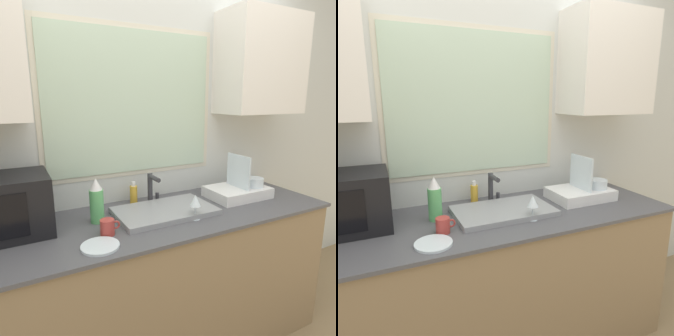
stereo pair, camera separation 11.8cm
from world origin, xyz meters
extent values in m
cube|color=#8C7251|center=(0.00, 0.33, 0.44)|extent=(2.11, 0.66, 0.88)
cube|color=#4C4C51|center=(0.00, 0.33, 0.89)|extent=(2.14, 0.69, 0.02)
cube|color=silver|center=(0.00, 0.69, 1.30)|extent=(6.00, 0.06, 2.60)
cube|color=beige|center=(0.00, 0.66, 1.53)|extent=(1.14, 0.01, 0.92)
cube|color=#B2CCB2|center=(0.00, 0.66, 1.53)|extent=(1.08, 0.01, 0.86)
cube|color=white|center=(0.90, 0.50, 1.78)|extent=(0.60, 0.32, 0.67)
cube|color=gray|center=(0.05, 0.34, 0.92)|extent=(0.57, 0.35, 0.03)
cylinder|color=#333338|center=(0.05, 0.54, 1.00)|extent=(0.03, 0.03, 0.20)
cylinder|color=#333338|center=(0.05, 0.48, 1.08)|extent=(0.03, 0.13, 0.03)
cylinder|color=#333338|center=(0.10, 0.54, 0.93)|extent=(0.02, 0.02, 0.06)
cube|color=black|center=(-0.78, 0.46, 1.05)|extent=(0.45, 0.34, 0.29)
cube|color=white|center=(0.63, 0.37, 0.94)|extent=(0.40, 0.28, 0.07)
cube|color=silver|center=(0.63, 0.37, 1.08)|extent=(0.01, 0.22, 0.22)
cylinder|color=silver|center=(0.74, 0.33, 1.00)|extent=(0.12, 0.12, 0.06)
cylinder|color=#59B266|center=(-0.33, 0.40, 0.99)|extent=(0.07, 0.07, 0.18)
cone|color=silver|center=(-0.33, 0.40, 1.11)|extent=(0.07, 0.07, 0.06)
cylinder|color=gold|center=(-0.04, 0.58, 0.96)|extent=(0.05, 0.05, 0.12)
cylinder|color=white|center=(-0.04, 0.58, 1.03)|extent=(0.03, 0.03, 0.03)
cylinder|color=#A53833|center=(-0.33, 0.22, 0.94)|extent=(0.07, 0.07, 0.08)
torus|color=#A53833|center=(-0.28, 0.22, 0.94)|extent=(0.04, 0.01, 0.04)
cylinder|color=silver|center=(0.16, 0.18, 0.90)|extent=(0.06, 0.06, 0.00)
cylinder|color=silver|center=(0.16, 0.18, 0.94)|extent=(0.01, 0.01, 0.07)
cone|color=silver|center=(0.16, 0.18, 1.01)|extent=(0.06, 0.06, 0.06)
cylinder|color=silver|center=(-0.39, 0.11, 0.91)|extent=(0.17, 0.17, 0.01)
camera|label=1|loc=(-0.70, -1.12, 1.56)|focal=32.00mm
camera|label=2|loc=(-0.60, -1.17, 1.56)|focal=32.00mm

